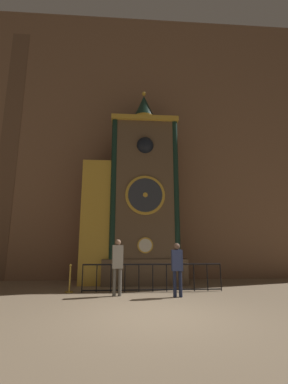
# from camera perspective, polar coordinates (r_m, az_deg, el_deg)

# --- Properties ---
(ground_plane) EXTENTS (28.00, 28.00, 0.00)m
(ground_plane) POSITION_cam_1_polar(r_m,az_deg,el_deg) (6.47, 2.64, -25.84)
(ground_plane) COLOR #847056
(cathedral_back_wall) EXTENTS (24.00, 0.32, 14.44)m
(cathedral_back_wall) POSITION_cam_1_polar(r_m,az_deg,el_deg) (13.87, -1.10, 12.23)
(cathedral_back_wall) COLOR #846047
(cathedral_back_wall) RESTS_ON ground_plane
(clock_tower) EXTENTS (4.41, 1.82, 8.95)m
(clock_tower) POSITION_cam_1_polar(r_m,az_deg,el_deg) (11.45, -1.89, -1.59)
(clock_tower) COLOR brown
(clock_tower) RESTS_ON ground_plane
(railing_fence) EXTENTS (4.91, 0.05, 0.94)m
(railing_fence) POSITION_cam_1_polar(r_m,az_deg,el_deg) (9.46, 1.96, -18.15)
(railing_fence) COLOR black
(railing_fence) RESTS_ON ground_plane
(visitor_near) EXTENTS (0.37, 0.27, 1.77)m
(visitor_near) POSITION_cam_1_polar(r_m,az_deg,el_deg) (8.67, -5.91, -15.11)
(visitor_near) COLOR #58554F
(visitor_near) RESTS_ON ground_plane
(visitor_far) EXTENTS (0.35, 0.23, 1.64)m
(visitor_far) POSITION_cam_1_polar(r_m,az_deg,el_deg) (8.52, 7.37, -15.59)
(visitor_far) COLOR #1B213A
(visitor_far) RESTS_ON ground_plane
(stanchion_post) EXTENTS (0.28, 0.28, 0.93)m
(stanchion_post) POSITION_cam_1_polar(r_m,az_deg,el_deg) (9.66, -16.20, -18.93)
(stanchion_post) COLOR #B28E33
(stanchion_post) RESTS_ON ground_plane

